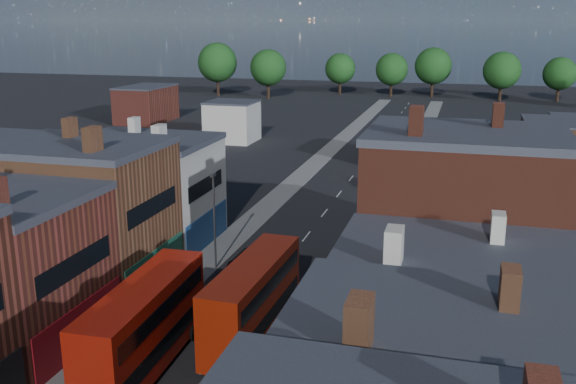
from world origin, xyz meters
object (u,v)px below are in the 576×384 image
Objects in this scene: car_3 at (369,181)px; ped_1 at (117,314)px; bus_1 at (253,297)px; ped_3 at (346,340)px; car_2 at (248,260)px; bus_2 at (382,142)px; bus_0 at (144,325)px.

ped_1 is (-10.52, -42.14, 0.35)m from car_3.
bus_1 reaches higher than ped_3.
car_3 is at bearing -96.49° from ped_1.
ped_3 is at bearing -171.10° from ped_1.
ped_1 reaches higher than car_3.
bus_2 is at bearing 87.69° from car_2.
car_3 is (1.33, 41.00, -2.16)m from bus_1.
bus_0 reaches higher than bus_1.
ped_3 reaches higher than ped_1.
ped_1 is 15.39m from ped_3.
car_2 is (-4.28, 11.32, -2.05)m from bus_1.
ped_3 is at bearing 21.06° from bus_0.
bus_2 is at bearing 82.86° from bus_0.
car_2 is (0.51, 16.81, -2.15)m from bus_0.
bus_2 is at bearing -15.16° from ped_3.
bus_2 reaches higher than car_3.
bus_2 is 46.22m from car_2.
ped_1 is at bearing -95.09° from bus_2.
bus_0 is 3.12× the size of car_3.
bus_0 is at bearing -87.94° from car_2.
bus_0 is 6.47m from ped_1.
car_3 is at bearing -83.10° from bus_2.
ped_1 is 0.90× the size of ped_3.
car_2 is at bearing 20.31° from ped_3.
bus_0 reaches higher than ped_1.
bus_1 reaches higher than car_2.
bus_2 is at bearing -92.03° from ped_1.
car_2 is at bearing 112.64° from bus_1.
ped_3 is at bearing -85.58° from car_3.
bus_1 is 2.41× the size of car_2.
bus_2 is 6.97× the size of ped_1.
bus_0 is 6.86× the size of ped_3.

